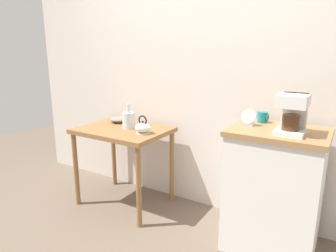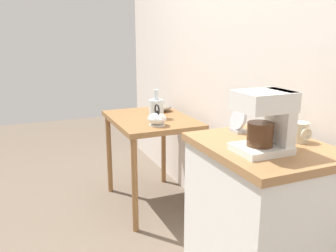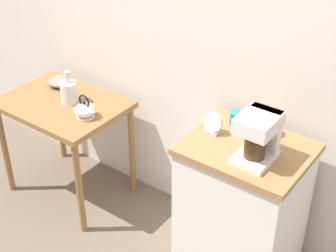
% 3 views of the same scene
% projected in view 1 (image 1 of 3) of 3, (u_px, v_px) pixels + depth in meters
% --- Properties ---
extents(ground_plane, '(8.00, 8.00, 0.00)m').
position_uv_depth(ground_plane, '(180.00, 221.00, 2.62)').
color(ground_plane, '#6B5B4C').
extents(back_wall, '(4.40, 0.10, 2.80)m').
position_uv_depth(back_wall, '(216.00, 56.00, 2.59)').
color(back_wall, silver).
rests_on(back_wall, ground_plane).
extents(wooden_table, '(0.82, 0.61, 0.75)m').
position_uv_depth(wooden_table, '(123.00, 139.00, 2.79)').
color(wooden_table, olive).
rests_on(wooden_table, ground_plane).
extents(kitchen_counter, '(0.65, 0.53, 0.92)m').
position_uv_depth(kitchen_counter, '(274.00, 190.00, 2.18)').
color(kitchen_counter, white).
rests_on(kitchen_counter, ground_plane).
extents(bowl_stoneware, '(0.18, 0.18, 0.06)m').
position_uv_depth(bowl_stoneware, '(119.00, 119.00, 2.99)').
color(bowl_stoneware, gray).
rests_on(bowl_stoneware, wooden_table).
extents(teakettle, '(0.17, 0.14, 0.16)m').
position_uv_depth(teakettle, '(143.00, 128.00, 2.58)').
color(teakettle, white).
rests_on(teakettle, wooden_table).
extents(glass_carafe_vase, '(0.12, 0.12, 0.23)m').
position_uv_depth(glass_carafe_vase, '(129.00, 120.00, 2.75)').
color(glass_carafe_vase, silver).
rests_on(glass_carafe_vase, wooden_table).
extents(coffee_maker, '(0.18, 0.22, 0.26)m').
position_uv_depth(coffee_maker, '(293.00, 112.00, 1.94)').
color(coffee_maker, white).
rests_on(coffee_maker, kitchen_counter).
extents(mug_dark_teal, '(0.08, 0.07, 0.08)m').
position_uv_depth(mug_dark_teal, '(263.00, 117.00, 2.26)').
color(mug_dark_teal, teal).
rests_on(mug_dark_teal, kitchen_counter).
extents(mug_small_cream, '(0.09, 0.08, 0.09)m').
position_uv_depth(mug_small_cream, '(290.00, 119.00, 2.18)').
color(mug_small_cream, beige).
rests_on(mug_small_cream, kitchen_counter).
extents(table_clock, '(0.11, 0.06, 0.12)m').
position_uv_depth(table_clock, '(249.00, 118.00, 2.16)').
color(table_clock, '#B2B5BA').
rests_on(table_clock, kitchen_counter).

